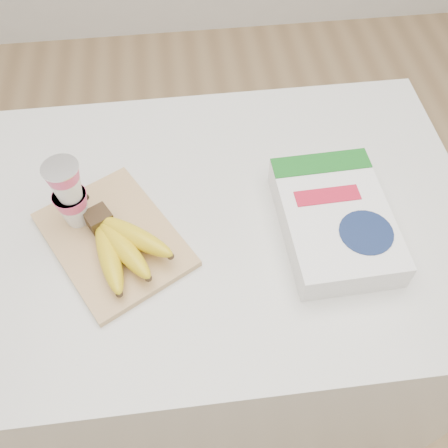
# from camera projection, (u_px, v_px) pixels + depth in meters

# --- Properties ---
(room) EXTENTS (4.00, 4.00, 4.00)m
(room) POSITION_uv_depth(u_px,v_px,m) (192.00, 3.00, 0.66)
(room) COLOR tan
(room) RESTS_ON ground
(table) EXTENTS (1.16, 0.77, 0.87)m
(table) POSITION_uv_depth(u_px,v_px,m) (209.00, 308.00, 1.41)
(table) COLOR silver
(table) RESTS_ON ground
(cutting_board) EXTENTS (0.34, 0.38, 0.02)m
(cutting_board) POSITION_uv_depth(u_px,v_px,m) (114.00, 239.00, 1.01)
(cutting_board) COLOR tan
(cutting_board) RESTS_ON table
(bananas) EXTENTS (0.19, 0.22, 0.07)m
(bananas) POSITION_uv_depth(u_px,v_px,m) (121.00, 245.00, 0.96)
(bananas) COLOR #382816
(bananas) RESTS_ON cutting_board
(yogurt_stack) EXTENTS (0.07, 0.07, 0.16)m
(yogurt_stack) POSITION_uv_depth(u_px,v_px,m) (69.00, 193.00, 0.96)
(yogurt_stack) COLOR white
(yogurt_stack) RESTS_ON cutting_board
(cereal_box) EXTENTS (0.22, 0.31, 0.07)m
(cereal_box) POSITION_uv_depth(u_px,v_px,m) (335.00, 220.00, 1.01)
(cereal_box) COLOR white
(cereal_box) RESTS_ON table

